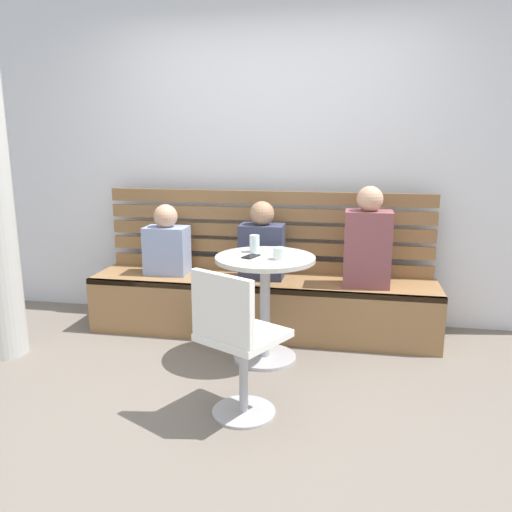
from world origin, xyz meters
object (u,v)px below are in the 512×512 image
Objects in this scene: cup_espresso_small at (280,251)px; cup_glass_short at (279,253)px; person_adult at (368,242)px; cafe_table at (265,288)px; person_child_middle at (262,245)px; person_child_left at (167,244)px; cup_glass_tall at (255,244)px; phone_on_table at (251,256)px; booth_bench at (262,306)px; white_chair at (236,339)px.

cup_espresso_small is 0.12m from cup_glass_short.
person_adult is 0.72m from cup_espresso_small.
cafe_table is 0.58m from person_child_middle.
cup_espresso_small is (0.10, 0.06, 0.25)m from cafe_table.
cup_espresso_small is (-0.59, -0.40, -0.01)m from person_adult.
cup_glass_tall is (0.80, -0.41, 0.11)m from person_child_left.
person_adult is at bearing 34.26° from cup_espresso_small.
phone_on_table is at bearing -147.83° from person_adult.
cup_glass_tall is (-0.10, 0.13, 0.28)m from cafe_table.
cup_glass_short reaches higher than booth_bench.
phone_on_table is at bearing 95.05° from white_chair.
cup_glass_tall is at bearing -68.14° from phone_on_table.
person_child_left is at bearing -14.75° from phone_on_table.
cup_glass_tall is (-0.07, 0.93, 0.34)m from white_chair.
person_child_left is 1.10m from cup_espresso_small.
white_chair is at bearing -119.27° from person_adult.
person_child_left is 0.98m from phone_on_table.
person_adult is 0.85m from cup_glass_tall.
person_adult is 9.29× the size of cup_glass_short.
white_chair is 7.08× the size of cup_glass_tall.
cup_glass_tall is (0.02, -0.41, 0.09)m from person_child_middle.
cup_espresso_small reaches higher than phone_on_table.
person_child_middle is at bearing 174.66° from person_adult.
person_adult reaches higher than cafe_table.
cup_espresso_small is at bearing -145.74° from person_adult.
person_child_middle is at bearing 98.19° from booth_bench.
cup_glass_short reaches higher than cup_espresso_small.
person_child_left is at bearing 177.70° from booth_bench.
cafe_table is at bearing -30.69° from person_child_left.
white_chair is 1.40× the size of person_child_middle.
white_chair is 1.37m from person_child_middle.
person_child_middle is (-0.12, 0.54, 0.19)m from cafe_table.
phone_on_table is (-0.09, -0.03, 0.23)m from cafe_table.
cup_glass_short is (-0.58, -0.53, 0.01)m from person_adult.
cup_espresso_small is at bearing -134.93° from phone_on_table.
cafe_table is at bearing -146.13° from person_adult.
person_adult is 5.31× the size of phone_on_table.
cafe_table is 1.22× the size of person_child_middle.
person_adult is 6.20× the size of cup_glass_tall.
person_child_left is 0.90m from cup_glass_tall.
cup_glass_tall is at bearing 160.69° from cup_espresso_small.
person_adult reaches higher than booth_bench.
cup_glass_tall reaches higher than cafe_table.
cup_espresso_small is at bearing 82.18° from white_chair.
person_child_left reaches higher than cup_glass_tall.
cafe_table is at bearing -148.69° from cup_espresso_small.
phone_on_table is (0.02, -0.53, 0.52)m from booth_bench.
person_adult is at bearing 23.20° from cup_glass_tall.
cup_glass_tall is (0.01, -0.37, 0.58)m from booth_bench.
cup_glass_short reaches higher than cafe_table.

